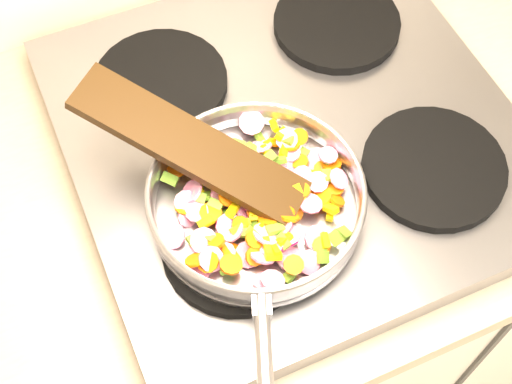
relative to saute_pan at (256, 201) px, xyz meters
name	(u,v)px	position (x,y,z in m)	size (l,w,h in m)	color
cooktop	(291,135)	(0.10, 0.11, -0.06)	(0.60, 0.60, 0.04)	#939399
grate_fl	(238,244)	(-0.04, -0.03, -0.04)	(0.19, 0.19, 0.02)	black
grate_fr	(434,168)	(0.24, -0.03, -0.04)	(0.19, 0.19, 0.02)	black
grate_bl	(161,82)	(-0.04, 0.25, -0.04)	(0.19, 0.19, 0.02)	black
grate_br	(337,23)	(0.24, 0.25, -0.04)	(0.19, 0.19, 0.02)	black
saute_pan	(256,201)	(0.00, 0.00, 0.00)	(0.30, 0.45, 0.05)	#9E9EA5
vegetable_heap	(256,199)	(0.00, 0.01, -0.01)	(0.26, 0.25, 0.04)	yellow
wooden_spatula	(190,146)	(-0.05, 0.08, 0.04)	(0.30, 0.07, 0.01)	black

